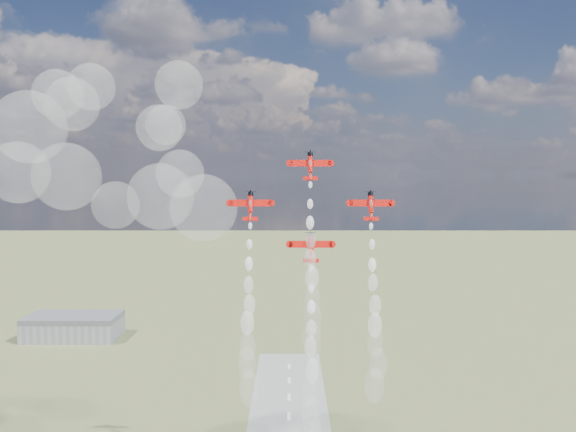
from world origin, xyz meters
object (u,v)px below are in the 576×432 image
at_px(hangar, 73,327).
at_px(plane_slot, 311,247).
at_px(plane_lead, 310,165).
at_px(plane_left, 250,206).
at_px(plane_right, 371,206).

xyz_separation_m(hangar, plane_slot, (125.87, -174.76, 65.13)).
xyz_separation_m(plane_lead, plane_left, (-15.99, -3.44, -10.65)).
bearing_deg(plane_lead, plane_right, -12.13).
distance_m(hangar, plane_lead, 226.94).
distance_m(hangar, plane_slot, 225.00).
relative_size(plane_left, plane_right, 1.00).
relative_size(hangar, plane_slot, 4.46).
bearing_deg(plane_right, plane_left, 180.00).
bearing_deg(plane_slot, plane_lead, 90.00).
relative_size(plane_left, plane_slot, 1.00).
bearing_deg(plane_lead, plane_slot, -90.00).
bearing_deg(plane_left, plane_lead, 12.13).
bearing_deg(hangar, plane_slot, -54.24).
height_order(hangar, plane_lead, plane_lead).
distance_m(plane_lead, plane_slot, 22.39).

